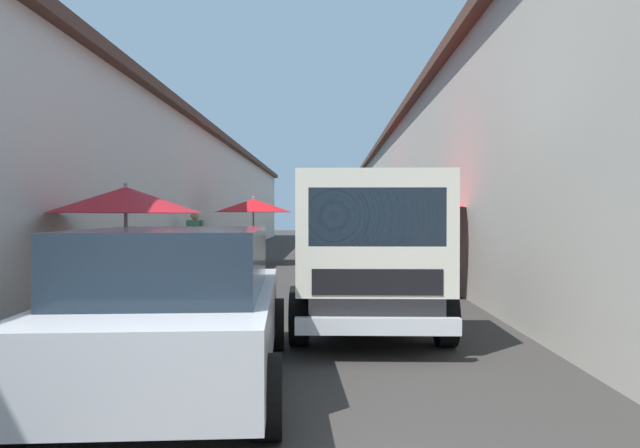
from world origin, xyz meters
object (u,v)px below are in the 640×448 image
object	(u,v)px
fruit_stall_near_right	(253,211)
fruit_stall_far_right	(128,217)
hatchback_car	(179,306)
delivery_truck	(369,256)
fruit_stall_far_left	(362,208)
vendor_by_crates	(195,238)
parked_scooter	(368,254)
fruit_stall_mid_lane	(393,212)

from	to	relation	value
fruit_stall_near_right	fruit_stall_far_right	world-z (taller)	fruit_stall_near_right
hatchback_car	delivery_truck	distance (m)	3.02
fruit_stall_near_right	fruit_stall_far_left	xyz separation A→B (m)	(3.44, -3.71, 0.15)
fruit_stall_far_right	delivery_truck	distance (m)	3.69
delivery_truck	vendor_by_crates	size ratio (longest dim) A/B	2.95
fruit_stall_far_right	vendor_by_crates	distance (m)	6.82
fruit_stall_far_left	fruit_stall_near_right	bearing A→B (deg)	132.88
vendor_by_crates	parked_scooter	bearing A→B (deg)	-73.69
parked_scooter	fruit_stall_far_left	bearing A→B (deg)	-1.40
hatchback_car	fruit_stall_far_right	bearing A→B (deg)	26.59
vendor_by_crates	hatchback_car	bearing A→B (deg)	-167.50
fruit_stall_near_right	delivery_truck	distance (m)	11.09
fruit_stall_far_right	fruit_stall_far_left	bearing A→B (deg)	-17.97
fruit_stall_mid_lane	delivery_truck	bearing A→B (deg)	168.69
delivery_truck	fruit_stall_mid_lane	bearing A→B (deg)	-11.31
fruit_stall_near_right	vendor_by_crates	xyz separation A→B (m)	(-2.95, 1.16, -0.76)
fruit_stall_far_left	delivery_truck	xyz separation A→B (m)	(-14.10, 0.73, -0.84)
hatchback_car	parked_scooter	size ratio (longest dim) A/B	2.38
parked_scooter	delivery_truck	bearing A→B (deg)	176.15
fruit_stall_near_right	fruit_stall_far_right	distance (m)	9.74
fruit_stall_near_right	fruit_stall_far_left	size ratio (longest dim) A/B	0.93
fruit_stall_mid_lane	fruit_stall_far_left	size ratio (longest dim) A/B	1.03
fruit_stall_far_right	hatchback_car	xyz separation A→B (m)	(-3.25, -1.63, -0.82)
fruit_stall_far_left	parked_scooter	bearing A→B (deg)	178.60
fruit_stall_mid_lane	fruit_stall_far_left	xyz separation A→B (m)	(10.43, 0.00, 0.23)
fruit_stall_near_right	parked_scooter	world-z (taller)	fruit_stall_near_right
fruit_stall_far_left	hatchback_car	distance (m)	16.66
fruit_stall_mid_lane	hatchback_car	world-z (taller)	fruit_stall_mid_lane
delivery_truck	fruit_stall_far_left	bearing A→B (deg)	-2.98
fruit_stall_near_right	fruit_stall_far_left	world-z (taller)	fruit_stall_far_left
fruit_stall_far_right	vendor_by_crates	size ratio (longest dim) A/B	1.34
fruit_stall_near_right	vendor_by_crates	distance (m)	3.26
fruit_stall_mid_lane	parked_scooter	world-z (taller)	fruit_stall_mid_lane
fruit_stall_mid_lane	hatchback_car	xyz separation A→B (m)	(-5.99, 2.65, -0.91)
fruit_stall_mid_lane	fruit_stall_far_right	bearing A→B (deg)	122.66
fruit_stall_far_left	hatchback_car	world-z (taller)	fruit_stall_far_left
fruit_stall_mid_lane	vendor_by_crates	distance (m)	6.36
fruit_stall_near_right	parked_scooter	xyz separation A→B (m)	(-1.56, -3.58, -1.28)
fruit_stall_far_left	parked_scooter	world-z (taller)	fruit_stall_far_left
fruit_stall_far_left	delivery_truck	distance (m)	14.14
fruit_stall_near_right	hatchback_car	world-z (taller)	fruit_stall_near_right
fruit_stall_mid_lane	vendor_by_crates	size ratio (longest dim) A/B	1.65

